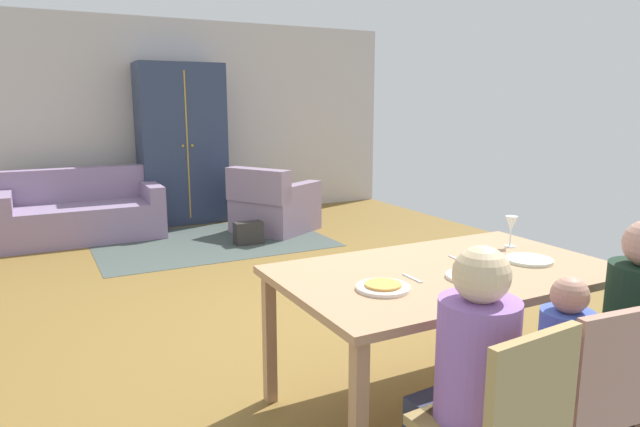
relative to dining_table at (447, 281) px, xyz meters
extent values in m
cube|color=brown|center=(-0.19, 2.29, -0.70)|extent=(6.79, 6.77, 0.02)
cube|color=beige|center=(-0.19, 5.72, 0.66)|extent=(6.79, 0.10, 2.70)
cube|color=tan|center=(0.00, 0.00, 0.05)|extent=(1.74, 1.03, 0.04)
cube|color=tan|center=(-0.81, -0.46, -0.33)|extent=(0.06, 0.06, 0.72)
cube|color=tan|center=(0.81, -0.46, -0.33)|extent=(0.06, 0.06, 0.72)
cube|color=tan|center=(-0.81, 0.46, -0.33)|extent=(0.06, 0.06, 0.72)
cube|color=tan|center=(0.81, 0.46, -0.33)|extent=(0.06, 0.06, 0.72)
cylinder|color=white|center=(-0.48, -0.12, 0.08)|extent=(0.25, 0.25, 0.02)
cylinder|color=gold|center=(-0.48, -0.12, 0.09)|extent=(0.17, 0.17, 0.01)
cylinder|color=white|center=(0.00, -0.18, 0.08)|extent=(0.25, 0.25, 0.02)
cylinder|color=gold|center=(0.00, -0.18, 0.09)|extent=(0.17, 0.17, 0.01)
cylinder|color=silver|center=(0.48, -0.10, 0.08)|extent=(0.25, 0.25, 0.02)
cylinder|color=silver|center=(0.63, 0.18, 0.07)|extent=(0.06, 0.06, 0.01)
cylinder|color=silver|center=(0.63, 0.18, 0.12)|extent=(0.01, 0.01, 0.09)
cone|color=silver|center=(0.63, 0.18, 0.21)|extent=(0.07, 0.07, 0.09)
cube|color=silver|center=(-0.26, -0.05, 0.07)|extent=(0.02, 0.15, 0.01)
cube|color=silver|center=(0.16, 0.10, 0.07)|extent=(0.04, 0.17, 0.01)
cube|color=#A48951|center=(-0.46, -0.99, -0.03)|extent=(0.42, 0.07, 0.42)
cylinder|color=#9263B8|center=(-0.48, -0.74, -0.01)|extent=(0.30, 0.30, 0.46)
sphere|color=beige|center=(-0.48, -0.74, 0.31)|extent=(0.21, 0.21, 0.21)
cube|color=#A57762|center=(0.00, -0.80, -0.26)|extent=(0.46, 0.46, 0.04)
cube|color=#A57762|center=(-0.02, -0.99, -0.03)|extent=(0.42, 0.08, 0.42)
cube|color=#A57762|center=(0.20, -0.63, -0.49)|extent=(0.04, 0.04, 0.41)
cylinder|color=#3F56BE|center=(0.00, -0.74, -0.08)|extent=(0.22, 0.22, 0.33)
sphere|color=tan|center=(0.00, -0.74, 0.16)|extent=(0.15, 0.15, 0.15)
cube|color=#A68158|center=(0.64, -0.60, -0.49)|extent=(0.04, 0.04, 0.41)
cube|color=#A68158|center=(0.28, -0.64, -0.49)|extent=(0.04, 0.04, 0.41)
cube|color=#323541|center=(0.47, -0.66, -0.47)|extent=(0.30, 0.37, 0.45)
cylinder|color=black|center=(0.48, -0.74, -0.01)|extent=(0.30, 0.30, 0.46)
cube|color=#414B46|center=(-0.05, 4.06, -0.69)|extent=(2.60, 1.80, 0.01)
cube|color=gray|center=(-1.36, 4.86, -0.48)|extent=(1.78, 0.84, 0.42)
cube|color=gray|center=(-1.36, 5.20, -0.07)|extent=(1.78, 0.20, 0.40)
cube|color=gray|center=(-2.16, 4.86, -0.17)|extent=(0.18, 0.84, 0.20)
cube|color=gray|center=(-0.56, 4.86, -0.17)|extent=(0.18, 0.84, 0.20)
cube|color=gray|center=(0.85, 4.26, -0.48)|extent=(1.15, 1.16, 0.42)
cube|color=gray|center=(0.55, 4.09, -0.07)|extent=(0.60, 0.84, 0.40)
cube|color=gray|center=(1.01, 3.97, -0.17)|extent=(0.82, 0.58, 0.20)
cube|color=gray|center=(0.68, 4.55, -0.17)|extent=(0.82, 0.58, 0.20)
cube|color=#293552|center=(-0.03, 5.33, 0.36)|extent=(1.10, 0.56, 2.10)
cube|color=gold|center=(-0.03, 5.05, 0.36)|extent=(0.02, 0.01, 1.89)
sphere|color=gold|center=(-0.09, 5.04, 0.36)|extent=(0.04, 0.04, 0.04)
sphere|color=gold|center=(0.03, 5.04, 0.36)|extent=(0.04, 0.04, 0.04)
cube|color=#2E2A29|center=(0.30, 3.76, -0.56)|extent=(0.32, 0.16, 0.26)
camera|label=1|loc=(-1.87, -2.17, 0.92)|focal=31.56mm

